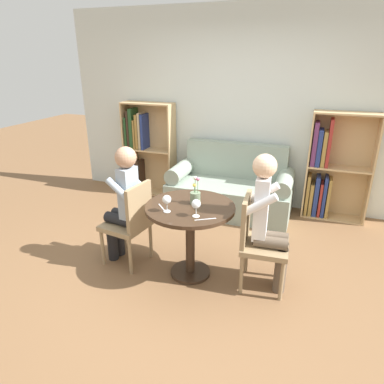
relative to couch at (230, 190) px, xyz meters
name	(u,v)px	position (x,y,z in m)	size (l,w,h in m)	color
ground_plane	(190,273)	(0.00, -1.63, -0.31)	(16.00, 16.00, 0.00)	brown
back_wall	(241,110)	(0.00, 0.43, 1.04)	(5.20, 0.05, 2.70)	silver
round_table	(190,222)	(0.00, -1.63, 0.27)	(0.85, 0.85, 0.75)	#382619
couch	(230,190)	(0.00, 0.00, 0.00)	(1.66, 0.80, 0.92)	gray
bookshelf_left	(144,148)	(-1.47, 0.27, 0.40)	(0.79, 0.28, 1.42)	tan
bookshelf_right	(329,170)	(1.25, 0.27, 0.34)	(0.79, 0.28, 1.42)	tan
chair_left	(131,221)	(-0.64, -1.65, 0.18)	(0.48, 0.48, 0.90)	#937A56
chair_right	(257,238)	(0.64, -1.57, 0.18)	(0.45, 0.45, 0.90)	#937A56
person_left	(123,202)	(-0.72, -1.63, 0.37)	(0.45, 0.38, 1.26)	black
person_right	(269,220)	(0.72, -1.56, 0.38)	(0.43, 0.36, 1.29)	brown
wine_glass_left	(167,200)	(-0.15, -1.82, 0.55)	(0.08, 0.08, 0.16)	white
wine_glass_right	(196,204)	(0.13, -1.82, 0.55)	(0.08, 0.08, 0.16)	white
flower_vase	(195,196)	(0.03, -1.56, 0.51)	(0.10, 0.10, 0.27)	gray
knife_left_setting	(205,219)	(0.22, -1.85, 0.44)	(0.17, 0.11, 0.00)	silver
fork_left_setting	(162,208)	(-0.23, -1.76, 0.44)	(0.14, 0.15, 0.00)	silver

